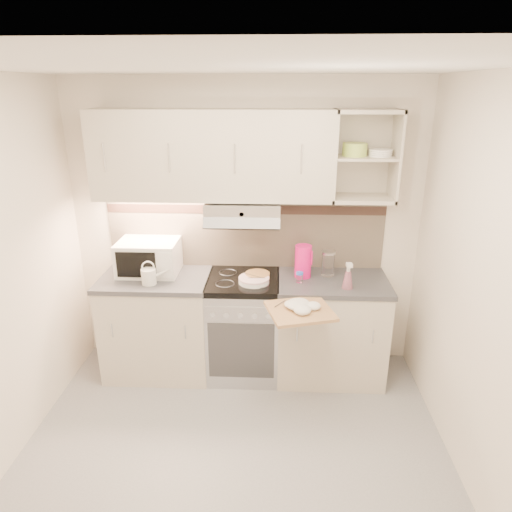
{
  "coord_description": "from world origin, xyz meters",
  "views": [
    {
      "loc": [
        0.27,
        -2.41,
        2.4
      ],
      "look_at": [
        0.11,
        0.95,
        1.16
      ],
      "focal_mm": 32.0,
      "sensor_mm": 36.0,
      "label": 1
    }
  ],
  "objects_px": {
    "pink_pitcher": "(303,261)",
    "spray_bottle": "(348,278)",
    "cutting_board": "(300,311)",
    "microwave": "(149,257)",
    "glass_jar": "(328,263)",
    "electric_range": "(244,326)",
    "plate_stack": "(254,280)",
    "watering_can": "(150,276)"
  },
  "relations": [
    {
      "from": "cutting_board",
      "to": "pink_pitcher",
      "type": "bearing_deg",
      "value": 69.67
    },
    {
      "from": "plate_stack",
      "to": "electric_range",
      "type": "bearing_deg",
      "value": 137.95
    },
    {
      "from": "microwave",
      "to": "watering_can",
      "type": "height_order",
      "value": "microwave"
    },
    {
      "from": "electric_range",
      "to": "pink_pitcher",
      "type": "bearing_deg",
      "value": 7.16
    },
    {
      "from": "spray_bottle",
      "to": "pink_pitcher",
      "type": "bearing_deg",
      "value": 144.43
    },
    {
      "from": "watering_can",
      "to": "cutting_board",
      "type": "relative_size",
      "value": 0.52
    },
    {
      "from": "electric_range",
      "to": "plate_stack",
      "type": "relative_size",
      "value": 3.58
    },
    {
      "from": "electric_range",
      "to": "plate_stack",
      "type": "bearing_deg",
      "value": -42.05
    },
    {
      "from": "electric_range",
      "to": "glass_jar",
      "type": "height_order",
      "value": "glass_jar"
    },
    {
      "from": "watering_can",
      "to": "cutting_board",
      "type": "height_order",
      "value": "watering_can"
    },
    {
      "from": "electric_range",
      "to": "glass_jar",
      "type": "bearing_deg",
      "value": 8.1
    },
    {
      "from": "electric_range",
      "to": "spray_bottle",
      "type": "distance_m",
      "value": 1.01
    },
    {
      "from": "plate_stack",
      "to": "pink_pitcher",
      "type": "relative_size",
      "value": 0.91
    },
    {
      "from": "microwave",
      "to": "plate_stack",
      "type": "relative_size",
      "value": 2.0
    },
    {
      "from": "pink_pitcher",
      "to": "glass_jar",
      "type": "relative_size",
      "value": 1.28
    },
    {
      "from": "microwave",
      "to": "cutting_board",
      "type": "height_order",
      "value": "microwave"
    },
    {
      "from": "electric_range",
      "to": "watering_can",
      "type": "height_order",
      "value": "watering_can"
    },
    {
      "from": "plate_stack",
      "to": "glass_jar",
      "type": "xyz_separation_m",
      "value": [
        0.62,
        0.19,
        0.08
      ]
    },
    {
      "from": "pink_pitcher",
      "to": "cutting_board",
      "type": "height_order",
      "value": "pink_pitcher"
    },
    {
      "from": "glass_jar",
      "to": "spray_bottle",
      "type": "xyz_separation_m",
      "value": [
        0.13,
        -0.26,
        -0.02
      ]
    },
    {
      "from": "watering_can",
      "to": "plate_stack",
      "type": "bearing_deg",
      "value": -7.46
    },
    {
      "from": "electric_range",
      "to": "spray_bottle",
      "type": "xyz_separation_m",
      "value": [
        0.84,
        -0.16,
        0.54
      ]
    },
    {
      "from": "watering_can",
      "to": "glass_jar",
      "type": "xyz_separation_m",
      "value": [
        1.46,
        0.25,
        0.04
      ]
    },
    {
      "from": "electric_range",
      "to": "cutting_board",
      "type": "height_order",
      "value": "electric_range"
    },
    {
      "from": "plate_stack",
      "to": "watering_can",
      "type": "bearing_deg",
      "value": -175.77
    },
    {
      "from": "electric_range",
      "to": "watering_can",
      "type": "distance_m",
      "value": 0.92
    },
    {
      "from": "cutting_board",
      "to": "microwave",
      "type": "bearing_deg",
      "value": 138.45
    },
    {
      "from": "plate_stack",
      "to": "pink_pitcher",
      "type": "distance_m",
      "value": 0.45
    },
    {
      "from": "plate_stack",
      "to": "spray_bottle",
      "type": "distance_m",
      "value": 0.76
    },
    {
      "from": "electric_range",
      "to": "microwave",
      "type": "relative_size",
      "value": 1.79
    },
    {
      "from": "pink_pitcher",
      "to": "spray_bottle",
      "type": "height_order",
      "value": "pink_pitcher"
    },
    {
      "from": "watering_can",
      "to": "electric_range",
      "type": "bearing_deg",
      "value": -0.56
    },
    {
      "from": "electric_range",
      "to": "cutting_board",
      "type": "relative_size",
      "value": 2.01
    },
    {
      "from": "cutting_board",
      "to": "watering_can",
      "type": "bearing_deg",
      "value": 146.98
    },
    {
      "from": "plate_stack",
      "to": "spray_bottle",
      "type": "height_order",
      "value": "spray_bottle"
    },
    {
      "from": "microwave",
      "to": "pink_pitcher",
      "type": "xyz_separation_m",
      "value": [
        1.31,
        -0.03,
        -0.0
      ]
    },
    {
      "from": "microwave",
      "to": "pink_pitcher",
      "type": "bearing_deg",
      "value": -1.1
    },
    {
      "from": "spray_bottle",
      "to": "cutting_board",
      "type": "bearing_deg",
      "value": -139.94
    },
    {
      "from": "glass_jar",
      "to": "microwave",
      "type": "bearing_deg",
      "value": -179.67
    },
    {
      "from": "watering_can",
      "to": "pink_pitcher",
      "type": "distance_m",
      "value": 1.27
    },
    {
      "from": "pink_pitcher",
      "to": "cutting_board",
      "type": "distance_m",
      "value": 0.61
    },
    {
      "from": "microwave",
      "to": "watering_can",
      "type": "xyz_separation_m",
      "value": [
        0.07,
        -0.24,
        -0.07
      ]
    }
  ]
}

